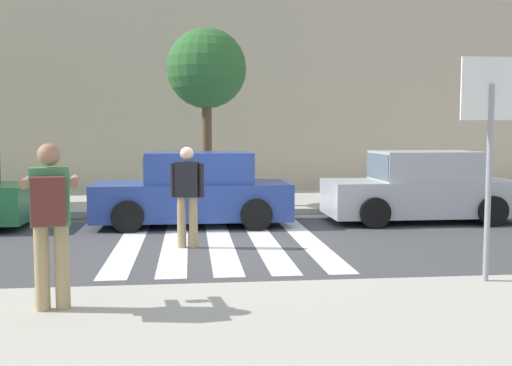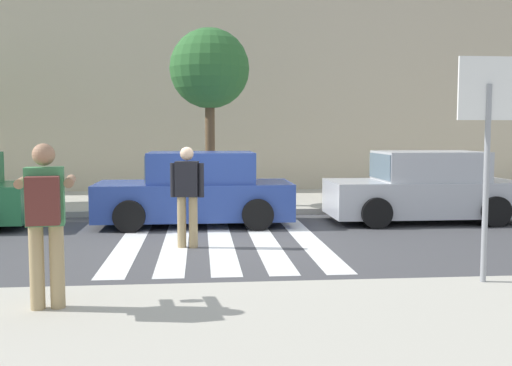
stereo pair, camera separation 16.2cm
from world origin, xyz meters
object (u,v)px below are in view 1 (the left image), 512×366
photographer_with_backpack (50,212)px  parked_car_silver (421,189)px  parked_car_blue (194,191)px  stop_sign (490,119)px  street_tree_center (207,70)px  pedestrian_crossing (187,191)px

photographer_with_backpack → parked_car_silver: photographer_with_backpack is taller
parked_car_blue → parked_car_silver: (4.99, -0.00, 0.00)m
stop_sign → parked_car_blue: stop_sign is taller
parked_car_silver → street_tree_center: street_tree_center is taller
photographer_with_backpack → pedestrian_crossing: photographer_with_backpack is taller
photographer_with_backpack → street_tree_center: street_tree_center is taller
parked_car_silver → pedestrian_crossing: bearing=-153.8°
parked_car_blue → parked_car_silver: size_ratio=1.00×
street_tree_center → stop_sign: bearing=-68.2°
street_tree_center → parked_car_silver: bearing=-26.2°
photographer_with_backpack → pedestrian_crossing: (1.37, 3.91, -0.19)m
parked_car_silver → stop_sign: bearing=-104.1°
photographer_with_backpack → parked_car_silver: size_ratio=0.42×
pedestrian_crossing → parked_car_blue: 2.54m
photographer_with_backpack → parked_car_silver: bearing=44.7°
parked_car_silver → photographer_with_backpack: bearing=-135.3°
stop_sign → parked_car_silver: size_ratio=0.67×
stop_sign → pedestrian_crossing: bearing=138.8°
photographer_with_backpack → pedestrian_crossing: size_ratio=1.00×
pedestrian_crossing → parked_car_blue: size_ratio=0.42×
parked_car_silver → street_tree_center: 5.87m
stop_sign → parked_car_blue: 6.90m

